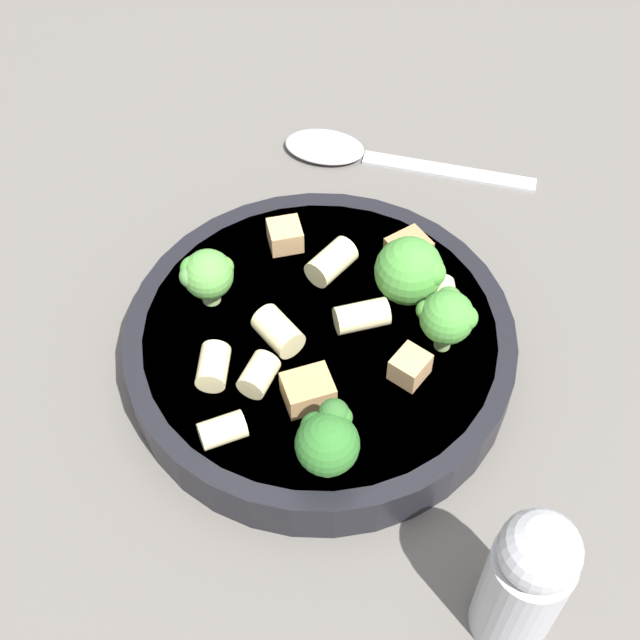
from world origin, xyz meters
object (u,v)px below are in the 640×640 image
object	(u,v)px
broccoli_floret_0	(206,274)
rigatoni_6	(259,375)
chicken_chunk_3	(408,249)
pepper_shaker	(526,581)
rigatoni_4	(278,331)
broccoli_floret_1	(327,440)
rigatoni_3	(213,366)
chicken_chunk_2	(285,236)
chicken_chunk_1	(410,367)
chicken_chunk_0	(308,390)
rigatoni_5	(331,262)
rigatoni_1	(362,316)
rigatoni_0	(442,301)
rigatoni_2	(223,430)
spoon	(357,153)
broccoli_floret_3	(448,316)
broccoli_floret_2	(410,270)
pasta_bowl	(320,344)

from	to	relation	value
broccoli_floret_0	rigatoni_6	xyz separation A→B (m)	(-0.01, -0.07, -0.01)
chicken_chunk_3	pepper_shaker	bearing A→B (deg)	-117.18
rigatoni_4	broccoli_floret_1	bearing A→B (deg)	-108.43
rigatoni_3	chicken_chunk_2	world-z (taller)	rigatoni_3
rigatoni_3	rigatoni_6	world-z (taller)	same
rigatoni_3	chicken_chunk_1	distance (m)	0.11
rigatoni_6	chicken_chunk_0	world-z (taller)	same
rigatoni_4	rigatoni_5	size ratio (longest dim) A/B	0.94
rigatoni_1	rigatoni_3	xyz separation A→B (m)	(-0.08, 0.02, 0.00)
rigatoni_0	chicken_chunk_1	world-z (taller)	rigatoni_0
chicken_chunk_2	chicken_chunk_3	xyz separation A→B (m)	(0.05, -0.05, -0.00)
rigatoni_4	chicken_chunk_0	world-z (taller)	rigatoni_4
rigatoni_2	rigatoni_3	xyz separation A→B (m)	(0.02, 0.04, 0.00)
chicken_chunk_2	spoon	bearing A→B (deg)	29.75
spoon	rigatoni_2	bearing A→B (deg)	-144.48
rigatoni_2	rigatoni_6	xyz separation A→B (m)	(0.03, 0.02, 0.00)
broccoli_floret_3	chicken_chunk_1	bearing A→B (deg)	-171.37
broccoli_floret_0	chicken_chunk_3	bearing A→B (deg)	-21.66
rigatoni_2	chicken_chunk_3	bearing A→B (deg)	13.17
broccoli_floret_0	chicken_chunk_0	xyz separation A→B (m)	(0.00, -0.09, -0.01)
chicken_chunk_0	chicken_chunk_1	world-z (taller)	same
broccoli_floret_2	spoon	xyz separation A→B (m)	(0.07, 0.14, -0.05)
pasta_bowl	chicken_chunk_2	size ratio (longest dim) A/B	11.42
rigatoni_1	chicken_chunk_0	xyz separation A→B (m)	(-0.05, -0.02, -0.00)
rigatoni_1	pepper_shaker	world-z (taller)	pepper_shaker
chicken_chunk_3	pasta_bowl	bearing A→B (deg)	-170.78
pasta_bowl	rigatoni_0	size ratio (longest dim) A/B	8.81
pasta_bowl	chicken_chunk_3	distance (m)	0.08
rigatoni_3	chicken_chunk_2	size ratio (longest dim) A/B	1.23
broccoli_floret_2	broccoli_floret_3	world-z (taller)	same
rigatoni_0	rigatoni_6	xyz separation A→B (m)	(-0.11, 0.02, -0.00)
chicken_chunk_3	broccoli_floret_2	bearing A→B (deg)	-131.50
pepper_shaker	rigatoni_4	bearing A→B (deg)	90.42
chicken_chunk_0	chicken_chunk_3	size ratio (longest dim) A/B	1.11
broccoli_floret_1	rigatoni_6	xyz separation A→B (m)	(0.00, 0.06, -0.02)
chicken_chunk_1	chicken_chunk_2	world-z (taller)	same
rigatoni_2	broccoli_floret_0	bearing A→B (deg)	61.19
broccoli_floret_2	rigatoni_0	distance (m)	0.03
rigatoni_0	broccoli_floret_2	bearing A→B (deg)	110.17
rigatoni_6	chicken_chunk_0	size ratio (longest dim) A/B	0.86
broccoli_floret_1	chicken_chunk_1	world-z (taller)	broccoli_floret_1
rigatoni_5	chicken_chunk_3	xyz separation A→B (m)	(0.04, -0.02, -0.00)
chicken_chunk_3	rigatoni_2	bearing A→B (deg)	-166.83
rigatoni_6	spoon	size ratio (longest dim) A/B	0.14
pasta_bowl	rigatoni_5	distance (m)	0.05
spoon	pasta_bowl	bearing A→B (deg)	-135.76
broccoli_floret_0	broccoli_floret_3	xyz separation A→B (m)	(0.09, -0.11, 0.00)
pasta_bowl	chicken_chunk_0	world-z (taller)	chicken_chunk_0
chicken_chunk_0	chicken_chunk_3	bearing A→B (deg)	22.29
rigatoni_3	rigatoni_4	distance (m)	0.04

